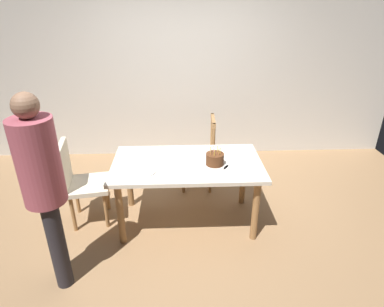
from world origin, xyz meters
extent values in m
plane|color=#93704C|center=(0.00, 0.00, 0.00)|extent=(6.40, 6.40, 0.00)
cube|color=beige|center=(0.00, 1.85, 1.30)|extent=(6.40, 0.10, 2.60)
cube|color=silver|center=(0.00, 0.00, 0.72)|extent=(1.55, 0.87, 0.04)
cylinder|color=#9E7042|center=(-0.68, -0.33, 0.35)|extent=(0.07, 0.07, 0.70)
cylinder|color=#9E7042|center=(0.68, -0.33, 0.35)|extent=(0.07, 0.07, 0.70)
cylinder|color=#9E7042|center=(-0.68, 0.33, 0.35)|extent=(0.07, 0.07, 0.70)
cylinder|color=#9E7042|center=(0.68, 0.33, 0.35)|extent=(0.07, 0.07, 0.70)
cylinder|color=silver|center=(0.28, -0.08, 0.74)|extent=(0.28, 0.28, 0.01)
cylinder|color=#563019|center=(0.28, -0.08, 0.81)|extent=(0.18, 0.18, 0.12)
cylinder|color=yellow|center=(0.33, -0.08, 0.89)|extent=(0.01, 0.01, 0.05)
sphere|color=#FFC64C|center=(0.33, -0.08, 0.93)|extent=(0.01, 0.01, 0.01)
cylinder|color=yellow|center=(0.31, -0.04, 0.89)|extent=(0.01, 0.01, 0.05)
sphere|color=#FFC64C|center=(0.31, -0.04, 0.93)|extent=(0.01, 0.01, 0.01)
cylinder|color=#D872CC|center=(0.27, -0.03, 0.89)|extent=(0.01, 0.01, 0.05)
sphere|color=#FFC64C|center=(0.27, -0.03, 0.93)|extent=(0.01, 0.01, 0.01)
cylinder|color=#66CC72|center=(0.23, -0.05, 0.89)|extent=(0.01, 0.01, 0.05)
sphere|color=#FFC64C|center=(0.23, -0.05, 0.93)|extent=(0.01, 0.01, 0.01)
cylinder|color=#F2994C|center=(0.23, -0.10, 0.89)|extent=(0.01, 0.01, 0.05)
sphere|color=#FFC64C|center=(0.23, -0.10, 0.93)|extent=(0.01, 0.01, 0.01)
cylinder|color=yellow|center=(0.26, -0.13, 0.89)|extent=(0.01, 0.01, 0.05)
sphere|color=#FFC64C|center=(0.26, -0.13, 0.93)|extent=(0.01, 0.01, 0.01)
cylinder|color=#F2994C|center=(0.31, -0.12, 0.89)|extent=(0.01, 0.01, 0.05)
sphere|color=#FFC64C|center=(0.31, -0.12, 0.93)|extent=(0.01, 0.01, 0.01)
cylinder|color=white|center=(-0.43, -0.19, 0.74)|extent=(0.22, 0.22, 0.01)
cylinder|color=white|center=(-0.08, 0.19, 0.74)|extent=(0.22, 0.22, 0.01)
cylinder|color=white|center=(0.47, -0.19, 0.74)|extent=(0.22, 0.22, 0.01)
cube|color=silver|center=(-0.59, -0.20, 0.74)|extent=(0.18, 0.04, 0.01)
cube|color=silver|center=(-0.24, 0.18, 0.74)|extent=(0.18, 0.06, 0.01)
cube|color=silver|center=(0.31, -0.20, 0.74)|extent=(0.18, 0.06, 0.01)
cube|color=beige|center=(0.14, 0.75, 0.45)|extent=(0.46, 0.46, 0.05)
cylinder|color=#9E7042|center=(-0.02, 0.93, 0.21)|extent=(0.04, 0.04, 0.42)
cylinder|color=#9E7042|center=(-0.03, 0.59, 0.21)|extent=(0.04, 0.04, 0.42)
cylinder|color=#9E7042|center=(0.32, 0.92, 0.21)|extent=(0.04, 0.04, 0.42)
cylinder|color=#9E7042|center=(0.31, 0.58, 0.21)|extent=(0.04, 0.04, 0.42)
cylinder|color=#9E7042|center=(0.35, 0.92, 0.70)|extent=(0.04, 0.04, 0.50)
cylinder|color=#9E7042|center=(0.33, 0.57, 0.70)|extent=(0.04, 0.04, 0.50)
cube|color=#9E7042|center=(0.34, 0.75, 0.92)|extent=(0.06, 0.40, 0.06)
cube|color=beige|center=(-1.08, 0.07, 0.45)|extent=(0.50, 0.50, 0.05)
cylinder|color=#9E7042|center=(-0.88, -0.08, 0.21)|extent=(0.04, 0.04, 0.42)
cylinder|color=#9E7042|center=(-0.93, 0.26, 0.21)|extent=(0.04, 0.04, 0.42)
cylinder|color=#9E7042|center=(-1.22, -0.13, 0.21)|extent=(0.04, 0.04, 0.42)
cylinder|color=#9E7042|center=(-1.27, 0.21, 0.21)|extent=(0.04, 0.04, 0.42)
cube|color=beige|center=(-1.27, 0.03, 0.70)|extent=(0.11, 0.40, 0.50)
cylinder|color=#262328|center=(-1.10, -0.86, 0.41)|extent=(0.14, 0.14, 0.83)
cylinder|color=#262328|center=(-1.16, -0.74, 0.41)|extent=(0.14, 0.14, 0.83)
cylinder|color=#A54C59|center=(-1.13, -0.80, 1.17)|extent=(0.32, 0.32, 0.69)
sphere|color=#8C664C|center=(-1.13, -0.80, 1.61)|extent=(0.19, 0.19, 0.19)
camera|label=1|loc=(-0.08, -3.00, 2.27)|focal=30.34mm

